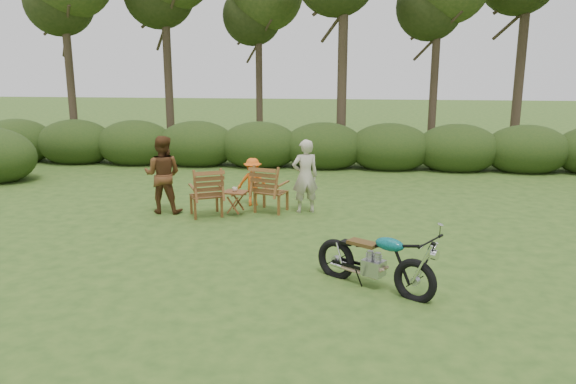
# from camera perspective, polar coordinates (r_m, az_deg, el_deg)

# --- Properties ---
(ground) EXTENTS (80.00, 80.00, 0.00)m
(ground) POSITION_cam_1_polar(r_m,az_deg,el_deg) (8.75, 0.82, -8.44)
(ground) COLOR #2A4918
(ground) RESTS_ON ground
(tree_line) EXTENTS (22.52, 11.62, 8.14)m
(tree_line) POSITION_cam_1_polar(r_m,az_deg,el_deg) (17.84, 5.59, 15.06)
(tree_line) COLOR #3D2C21
(tree_line) RESTS_ON ground
(motorcycle) EXTENTS (1.94, 1.63, 1.07)m
(motorcycle) POSITION_cam_1_polar(r_m,az_deg,el_deg) (8.41, 8.61, -9.52)
(motorcycle) COLOR #0B9396
(motorcycle) RESTS_ON ground
(lawn_chair_right) EXTENTS (0.88, 0.88, 1.03)m
(lawn_chair_right) POSITION_cam_1_polar(r_m,az_deg,el_deg) (12.31, -1.71, -1.97)
(lawn_chair_right) COLOR #5A3516
(lawn_chair_right) RESTS_ON ground
(lawn_chair_left) EXTENTS (0.95, 0.95, 1.04)m
(lawn_chair_left) POSITION_cam_1_polar(r_m,az_deg,el_deg) (12.11, -8.26, -2.37)
(lawn_chair_left) COLOR brown
(lawn_chair_left) RESTS_ON ground
(side_table) EXTENTS (0.57, 0.50, 0.52)m
(side_table) POSITION_cam_1_polar(r_m,az_deg,el_deg) (12.00, -5.35, -1.14)
(side_table) COLOR #5E2E17
(side_table) RESTS_ON ground
(cup) EXTENTS (0.12, 0.12, 0.09)m
(cup) POSITION_cam_1_polar(r_m,az_deg,el_deg) (11.96, -5.44, 0.29)
(cup) COLOR beige
(cup) RESTS_ON side_table
(adult_a) EXTENTS (0.68, 0.57, 1.60)m
(adult_a) POSITION_cam_1_polar(r_m,az_deg,el_deg) (12.25, 1.72, -2.05)
(adult_a) COLOR #B9B198
(adult_a) RESTS_ON ground
(adult_b) EXTENTS (0.82, 0.64, 1.68)m
(adult_b) POSITION_cam_1_polar(r_m,az_deg,el_deg) (12.53, -12.43, -2.01)
(adult_b) COLOR #512F17
(adult_b) RESTS_ON ground
(child) EXTENTS (0.73, 0.45, 1.09)m
(child) POSITION_cam_1_polar(r_m,az_deg,el_deg) (12.83, -3.56, -1.36)
(child) COLOR orange
(child) RESTS_ON ground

